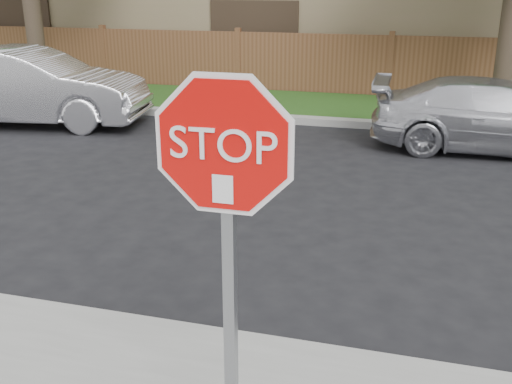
% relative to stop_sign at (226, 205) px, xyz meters
% --- Properties ---
extents(ground, '(90.00, 90.00, 0.00)m').
position_rel_stop_sign_xyz_m(ground, '(0.10, 1.48, -1.83)').
color(ground, black).
rests_on(ground, ground).
extents(far_curb, '(70.00, 0.30, 0.15)m').
position_rel_stop_sign_xyz_m(far_curb, '(0.10, 9.63, -1.75)').
color(far_curb, gray).
rests_on(far_curb, ground).
extents(grass_strip, '(70.00, 3.00, 0.12)m').
position_rel_stop_sign_xyz_m(grass_strip, '(0.10, 11.28, -1.77)').
color(grass_strip, '#1E4714').
rests_on(grass_strip, ground).
extents(fence, '(70.00, 0.12, 1.60)m').
position_rel_stop_sign_xyz_m(fence, '(0.10, 12.88, -1.03)').
color(fence, brown).
rests_on(fence, ground).
extents(stop_sign, '(1.01, 0.13, 2.55)m').
position_rel_stop_sign_xyz_m(stop_sign, '(0.00, 0.00, 0.00)').
color(stop_sign, gray).
rests_on(stop_sign, sidewalk_near).
extents(sedan_left, '(5.04, 2.43, 1.59)m').
position_rel_stop_sign_xyz_m(sedan_left, '(-6.98, 8.04, -1.03)').
color(sedan_left, silver).
rests_on(sedan_left, ground).
extents(sedan_right, '(4.42, 1.89, 1.27)m').
position_rel_stop_sign_xyz_m(sedan_right, '(2.25, 8.45, -1.19)').
color(sedan_right, silver).
rests_on(sedan_right, ground).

